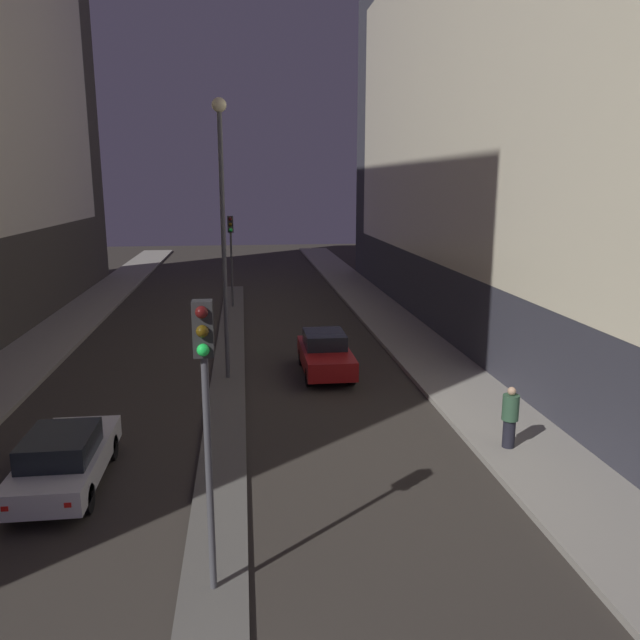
{
  "coord_description": "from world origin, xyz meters",
  "views": [
    {
      "loc": [
        0.66,
        -5.64,
        6.96
      ],
      "look_at": [
        3.49,
        17.33,
        1.85
      ],
      "focal_mm": 35.0,
      "sensor_mm": 36.0,
      "label": 1
    }
  ],
  "objects_px": {
    "traffic_light_near": "(205,385)",
    "car_left_lane": "(65,458)",
    "pedestrian_on_right_sidewalk": "(510,416)",
    "traffic_light_mid": "(231,241)",
    "street_lamp": "(222,204)",
    "car_right_lane": "(325,354)"
  },
  "relations": [
    {
      "from": "street_lamp",
      "to": "car_right_lane",
      "type": "distance_m",
      "value": 6.56
    },
    {
      "from": "street_lamp",
      "to": "car_right_lane",
      "type": "xyz_separation_m",
      "value": [
        3.58,
        0.37,
        -5.48
      ]
    },
    {
      "from": "car_left_lane",
      "to": "pedestrian_on_right_sidewalk",
      "type": "bearing_deg",
      "value": 2.81
    },
    {
      "from": "traffic_light_mid",
      "to": "street_lamp",
      "type": "relative_size",
      "value": 0.53
    },
    {
      "from": "car_left_lane",
      "to": "pedestrian_on_right_sidewalk",
      "type": "height_order",
      "value": "pedestrian_on_right_sidewalk"
    },
    {
      "from": "traffic_light_near",
      "to": "street_lamp",
      "type": "xyz_separation_m",
      "value": [
        0.0,
        12.03,
        2.45
      ]
    },
    {
      "from": "pedestrian_on_right_sidewalk",
      "to": "traffic_light_mid",
      "type": "bearing_deg",
      "value": 110.12
    },
    {
      "from": "traffic_light_near",
      "to": "street_lamp",
      "type": "relative_size",
      "value": 0.53
    },
    {
      "from": "car_right_lane",
      "to": "pedestrian_on_right_sidewalk",
      "type": "xyz_separation_m",
      "value": [
        3.86,
        -7.48,
        0.24
      ]
    },
    {
      "from": "traffic_light_near",
      "to": "street_lamp",
      "type": "distance_m",
      "value": 12.27
    },
    {
      "from": "car_right_lane",
      "to": "pedestrian_on_right_sidewalk",
      "type": "relative_size",
      "value": 2.53
    },
    {
      "from": "car_left_lane",
      "to": "pedestrian_on_right_sidewalk",
      "type": "distance_m",
      "value": 11.04
    },
    {
      "from": "traffic_light_mid",
      "to": "car_right_lane",
      "type": "height_order",
      "value": "traffic_light_mid"
    },
    {
      "from": "traffic_light_near",
      "to": "car_left_lane",
      "type": "height_order",
      "value": "traffic_light_near"
    },
    {
      "from": "street_lamp",
      "to": "pedestrian_on_right_sidewalk",
      "type": "relative_size",
      "value": 5.81
    },
    {
      "from": "pedestrian_on_right_sidewalk",
      "to": "traffic_light_near",
      "type": "bearing_deg",
      "value": -146.58
    },
    {
      "from": "traffic_light_near",
      "to": "pedestrian_on_right_sidewalk",
      "type": "bearing_deg",
      "value": 33.42
    },
    {
      "from": "traffic_light_near",
      "to": "street_lamp",
      "type": "bearing_deg",
      "value": 90.0
    },
    {
      "from": "car_right_lane",
      "to": "street_lamp",
      "type": "bearing_deg",
      "value": -174.16
    },
    {
      "from": "traffic_light_mid",
      "to": "street_lamp",
      "type": "xyz_separation_m",
      "value": [
        0.0,
        -13.2,
        2.45
      ]
    },
    {
      "from": "traffic_light_mid",
      "to": "street_lamp",
      "type": "height_order",
      "value": "street_lamp"
    },
    {
      "from": "traffic_light_mid",
      "to": "car_left_lane",
      "type": "height_order",
      "value": "traffic_light_mid"
    }
  ]
}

